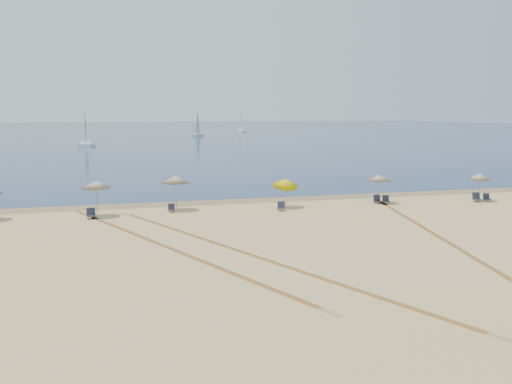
# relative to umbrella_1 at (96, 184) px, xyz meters

# --- Properties ---
(ground) EXTENTS (160.00, 160.00, 0.00)m
(ground) POSITION_rel_umbrella_1_xyz_m (11.59, -20.15, -2.25)
(ground) COLOR tan
(ground) RESTS_ON ground
(ocean) EXTENTS (500.00, 500.00, 0.00)m
(ocean) POSITION_rel_umbrella_1_xyz_m (11.59, 204.85, -2.24)
(ocean) COLOR #0C2151
(ocean) RESTS_ON ground
(wet_sand) EXTENTS (500.00, 500.00, 0.00)m
(wet_sand) POSITION_rel_umbrella_1_xyz_m (11.59, 3.85, -2.25)
(wet_sand) COLOR olive
(wet_sand) RESTS_ON ground
(umbrella_1) EXTENTS (2.04, 2.04, 2.59)m
(umbrella_1) POSITION_rel_umbrella_1_xyz_m (0.00, 0.00, 0.00)
(umbrella_1) COLOR gray
(umbrella_1) RESTS_ON ground
(umbrella_2) EXTENTS (2.11, 2.11, 2.65)m
(umbrella_2) POSITION_rel_umbrella_1_xyz_m (5.68, 1.00, 0.06)
(umbrella_2) COLOR gray
(umbrella_2) RESTS_ON ground
(umbrella_3) EXTENTS (1.98, 2.06, 2.49)m
(umbrella_3) POSITION_rel_umbrella_1_xyz_m (13.95, -0.08, -0.32)
(umbrella_3) COLOR gray
(umbrella_3) RESTS_ON ground
(umbrella_4) EXTENTS (2.06, 2.10, 2.37)m
(umbrella_4) POSITION_rel_umbrella_1_xyz_m (21.94, 0.11, -0.24)
(umbrella_4) COLOR gray
(umbrella_4) RESTS_ON ground
(umbrella_5) EXTENTS (1.86, 1.86, 2.33)m
(umbrella_5) POSITION_rel_umbrella_1_xyz_m (30.51, -1.02, -0.26)
(umbrella_5) COLOR gray
(umbrella_5) RESTS_ON ground
(chair_1) EXTENTS (0.70, 0.79, 0.72)m
(chair_1) POSITION_rel_umbrella_1_xyz_m (-0.39, -0.87, -1.93)
(chair_1) COLOR #1D202D
(chair_1) RESTS_ON ground
(chair_2) EXTENTS (0.52, 0.60, 0.60)m
(chair_2) POSITION_rel_umbrella_1_xyz_m (5.24, 0.24, -1.99)
(chair_2) COLOR #1D202D
(chair_2) RESTS_ON ground
(chair_3) EXTENTS (0.74, 0.80, 0.67)m
(chair_3) POSITION_rel_umbrella_1_xyz_m (13.22, -1.29, -1.96)
(chair_3) COLOR #1D202D
(chair_3) RESTS_ON ground
(chair_4) EXTENTS (0.60, 0.69, 0.68)m
(chair_4) POSITION_rel_umbrella_1_xyz_m (21.74, -0.15, -1.95)
(chair_4) COLOR #1D202D
(chair_4) RESTS_ON ground
(chair_5) EXTENTS (0.68, 0.75, 0.64)m
(chair_5) POSITION_rel_umbrella_1_xyz_m (22.42, -0.31, -1.97)
(chair_5) COLOR #1D202D
(chair_5) RESTS_ON ground
(chair_6) EXTENTS (0.80, 0.87, 0.74)m
(chair_6) POSITION_rel_umbrella_1_xyz_m (29.99, -1.53, -1.92)
(chair_6) COLOR #1D202D
(chair_6) RESTS_ON ground
(chair_7) EXTENTS (0.67, 0.72, 0.62)m
(chair_7) POSITION_rel_umbrella_1_xyz_m (31.04, -1.44, -1.98)
(chair_7) COLOR #1D202D
(chair_7) RESTS_ON ground
(sailboat_0) EXTENTS (4.10, 4.97, 7.71)m
(sailboat_0) POSITION_rel_umbrella_1_xyz_m (-4.57, 84.42, 0.08)
(sailboat_0) COLOR white
(sailboat_0) RESTS_ON ocean
(sailboat_1) EXTENTS (2.49, 4.86, 7.03)m
(sailboat_1) POSITION_rel_umbrella_1_xyz_m (47.68, 159.24, -0.12)
(sailboat_1) COLOR white
(sailboat_1) RESTS_ON ocean
(sailboat_2) EXTENTS (4.24, 5.55, 8.43)m
(sailboat_2) POSITION_rel_umbrella_1_xyz_m (26.53, 126.48, 0.30)
(sailboat_2) COLOR white
(sailboat_2) RESTS_ON ocean
(tire_tracks) EXTENTS (51.59, 41.49, 0.00)m
(tire_tracks) POSITION_rel_umbrella_1_xyz_m (10.10, -11.30, -2.25)
(tire_tracks) COLOR tan
(tire_tracks) RESTS_ON ground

